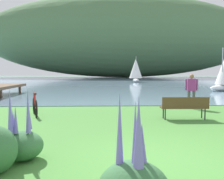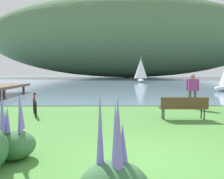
% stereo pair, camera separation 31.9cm
% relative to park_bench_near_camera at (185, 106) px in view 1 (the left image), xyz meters
% --- Properties ---
extents(ground_plane, '(200.00, 200.00, 0.00)m').
position_rel_park_bench_near_camera_xyz_m(ground_plane, '(-1.95, -4.54, -0.52)').
color(ground_plane, '#478438').
extents(bay_water, '(180.00, 80.00, 0.04)m').
position_rel_park_bench_near_camera_xyz_m(bay_water, '(-1.95, 43.79, -0.50)').
color(bay_water, '#7A99B2').
rests_on(bay_water, ground).
extents(distant_hillside, '(82.07, 28.00, 23.76)m').
position_rel_park_bench_near_camera_xyz_m(distant_hillside, '(2.63, 66.74, 11.40)').
color(distant_hillside, '#4C7047').
rests_on(distant_hillside, bay_water).
extents(park_bench_near_camera, '(1.81, 0.50, 0.88)m').
position_rel_park_bench_near_camera_xyz_m(park_bench_near_camera, '(0.00, 0.00, 0.00)').
color(park_bench_near_camera, brown).
rests_on(park_bench_near_camera, ground).
extents(bicycle_beside_path, '(0.64, 1.69, 1.01)m').
position_rel_park_bench_near_camera_xyz_m(bicycle_beside_path, '(-5.97, 1.04, -0.12)').
color(bicycle_beside_path, black).
rests_on(bicycle_beside_path, ground).
extents(person_at_shoreline, '(0.60, 0.30, 1.71)m').
position_rel_park_bench_near_camera_xyz_m(person_at_shoreline, '(1.28, 2.93, 0.46)').
color(person_at_shoreline, '#4C4C51').
rests_on(person_at_shoreline, ground).
extents(echium_bush_beside_closest, '(0.88, 0.88, 1.54)m').
position_rel_park_bench_near_camera_xyz_m(echium_bush_beside_closest, '(-4.84, -4.38, -0.16)').
color(echium_bush_beside_closest, '#386B3D').
rests_on(echium_bush_beside_closest, ground).
extents(sailboat_toward_hillside, '(2.31, 3.71, 4.28)m').
position_rel_park_bench_near_camera_xyz_m(sailboat_toward_hillside, '(2.41, 33.17, 1.53)').
color(sailboat_toward_hillside, white).
rests_on(sailboat_toward_hillside, bay_water).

